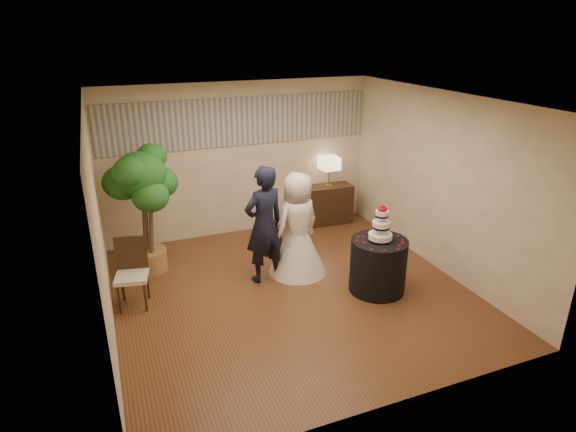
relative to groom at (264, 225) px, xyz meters
name	(u,v)px	position (x,y,z in m)	size (l,w,h in m)	color
floor	(292,292)	(0.23, -0.53, -0.91)	(5.00, 5.00, 0.00)	brown
ceiling	(292,100)	(0.23, -0.53, 1.89)	(5.00, 5.00, 0.00)	white
wall_back	(240,160)	(0.23, 1.97, 0.49)	(5.00, 0.06, 2.80)	beige
wall_front	(393,289)	(0.23, -3.03, 0.49)	(5.00, 0.06, 2.80)	beige
wall_left	(99,230)	(-2.27, -0.53, 0.49)	(0.06, 5.00, 2.80)	beige
wall_right	(440,183)	(2.73, -0.53, 0.49)	(0.06, 5.00, 2.80)	beige
mural_border	(239,122)	(0.23, 1.95, 1.19)	(4.90, 0.02, 0.85)	gray
groom	(264,225)	(0.00, 0.00, 0.00)	(0.67, 0.44, 1.83)	black
bride	(298,224)	(0.56, 0.03, -0.09)	(0.92, 0.92, 1.65)	white
cake_table	(378,265)	(1.43, -0.93, -0.51)	(0.82, 0.82, 0.81)	black
wedding_cake	(381,223)	(1.43, -0.93, 0.17)	(0.35, 0.35, 0.54)	white
console	(328,204)	(1.92, 1.72, -0.53)	(0.93, 0.41, 0.77)	#301E11
table_lamp	(329,171)	(1.92, 1.72, 0.15)	(0.34, 0.34, 0.58)	beige
ficus_tree	(144,210)	(-1.63, 0.96, 0.11)	(0.98, 0.98, 2.06)	#215F1F
side_chair	(131,275)	(-1.96, -0.06, -0.42)	(0.45, 0.47, 0.98)	#301E11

